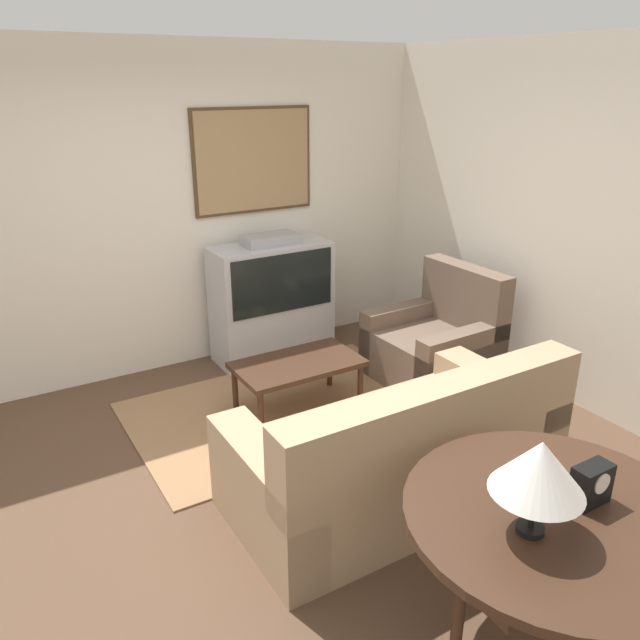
{
  "coord_description": "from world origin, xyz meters",
  "views": [
    {
      "loc": [
        -1.36,
        -2.92,
        2.4
      ],
      "look_at": [
        0.83,
        0.7,
        0.75
      ],
      "focal_mm": 35.0,
      "sensor_mm": 36.0,
      "label": 1
    }
  ],
  "objects_px": {
    "table_lamp": "(539,468)",
    "couch": "(398,455)",
    "tv": "(272,300)",
    "coffee_table": "(298,367)",
    "mantel_clock": "(591,484)",
    "armchair": "(436,345)",
    "console_table": "(556,525)"
  },
  "relations": [
    {
      "from": "coffee_table",
      "to": "tv",
      "type": "bearing_deg",
      "value": 73.26
    },
    {
      "from": "coffee_table",
      "to": "console_table",
      "type": "height_order",
      "value": "console_table"
    },
    {
      "from": "coffee_table",
      "to": "table_lamp",
      "type": "height_order",
      "value": "table_lamp"
    },
    {
      "from": "tv",
      "to": "couch",
      "type": "distance_m",
      "value": 2.3
    },
    {
      "from": "armchair",
      "to": "console_table",
      "type": "distance_m",
      "value": 2.76
    },
    {
      "from": "coffee_table",
      "to": "mantel_clock",
      "type": "height_order",
      "value": "mantel_clock"
    },
    {
      "from": "coffee_table",
      "to": "console_table",
      "type": "distance_m",
      "value": 2.45
    },
    {
      "from": "tv",
      "to": "coffee_table",
      "type": "relative_size",
      "value": 1.21
    },
    {
      "from": "couch",
      "to": "coffee_table",
      "type": "height_order",
      "value": "couch"
    },
    {
      "from": "couch",
      "to": "coffee_table",
      "type": "relative_size",
      "value": 2.07
    },
    {
      "from": "couch",
      "to": "armchair",
      "type": "distance_m",
      "value": 1.74
    },
    {
      "from": "tv",
      "to": "mantel_clock",
      "type": "xyz_separation_m",
      "value": [
        -0.28,
        -3.47,
        0.3
      ]
    },
    {
      "from": "mantel_clock",
      "to": "console_table",
      "type": "bearing_deg",
      "value": 173.39
    },
    {
      "from": "tv",
      "to": "coffee_table",
      "type": "bearing_deg",
      "value": -106.74
    },
    {
      "from": "console_table",
      "to": "tv",
      "type": "bearing_deg",
      "value": 82.67
    },
    {
      "from": "coffee_table",
      "to": "console_table",
      "type": "bearing_deg",
      "value": -93.23
    },
    {
      "from": "couch",
      "to": "armchair",
      "type": "height_order",
      "value": "armchair"
    },
    {
      "from": "couch",
      "to": "mantel_clock",
      "type": "xyz_separation_m",
      "value": [
        0.04,
        -1.2,
        0.53
      ]
    },
    {
      "from": "tv",
      "to": "mantel_clock",
      "type": "relative_size",
      "value": 6.42
    },
    {
      "from": "armchair",
      "to": "table_lamp",
      "type": "bearing_deg",
      "value": -35.96
    },
    {
      "from": "tv",
      "to": "armchair",
      "type": "distance_m",
      "value": 1.5
    },
    {
      "from": "tv",
      "to": "console_table",
      "type": "height_order",
      "value": "tv"
    },
    {
      "from": "armchair",
      "to": "coffee_table",
      "type": "relative_size",
      "value": 1.0
    },
    {
      "from": "tv",
      "to": "table_lamp",
      "type": "height_order",
      "value": "table_lamp"
    },
    {
      "from": "tv",
      "to": "console_table",
      "type": "distance_m",
      "value": 3.48
    },
    {
      "from": "armchair",
      "to": "table_lamp",
      "type": "distance_m",
      "value": 2.94
    },
    {
      "from": "table_lamp",
      "to": "couch",
      "type": "bearing_deg",
      "value": 75.53
    },
    {
      "from": "armchair",
      "to": "mantel_clock",
      "type": "xyz_separation_m",
      "value": [
        -1.26,
        -2.35,
        0.54
      ]
    },
    {
      "from": "couch",
      "to": "console_table",
      "type": "distance_m",
      "value": 1.24
    },
    {
      "from": "tv",
      "to": "couch",
      "type": "bearing_deg",
      "value": -98.06
    },
    {
      "from": "tv",
      "to": "coffee_table",
      "type": "xyz_separation_m",
      "value": [
        -0.31,
        -1.02,
        -0.17
      ]
    },
    {
      "from": "table_lamp",
      "to": "mantel_clock",
      "type": "bearing_deg",
      "value": -0.14
    }
  ]
}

